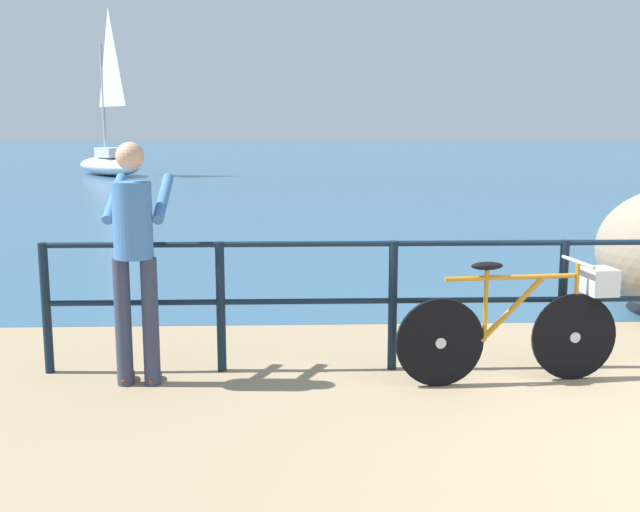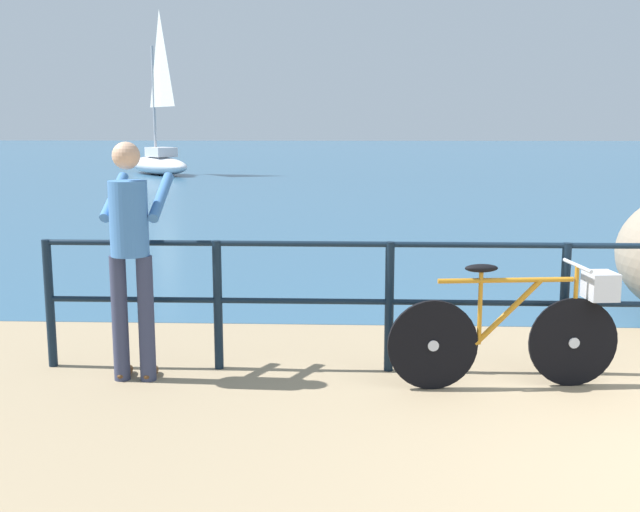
{
  "view_description": "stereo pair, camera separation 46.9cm",
  "coord_description": "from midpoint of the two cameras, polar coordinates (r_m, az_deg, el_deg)",
  "views": [
    {
      "loc": [
        -2.77,
        -3.97,
        1.89
      ],
      "look_at": [
        -2.55,
        2.16,
        0.84
      ],
      "focal_mm": 42.65,
      "sensor_mm": 36.0,
      "label": 1
    },
    {
      "loc": [
        -2.3,
        -3.96,
        1.89
      ],
      "look_at": [
        -2.55,
        2.16,
        0.84
      ],
      "focal_mm": 42.65,
      "sensor_mm": 36.0,
      "label": 2
    }
  ],
  "objects": [
    {
      "name": "ground_plane",
      "position": [
        24.18,
        8.43,
        5.05
      ],
      "size": [
        120.0,
        120.0,
        0.1
      ],
      "primitive_type": "cube",
      "color": "#937F60"
    },
    {
      "name": "sea_surface",
      "position": [
        52.19,
        5.22,
        7.65
      ],
      "size": [
        120.0,
        90.0,
        0.01
      ],
      "primitive_type": "cube",
      "color": "#2D5675",
      "rests_on": "ground_plane"
    },
    {
      "name": "bicycle",
      "position": [
        5.78,
        17.35,
        -5.0
      ],
      "size": [
        1.69,
        0.48,
        0.92
      ],
      "rotation": [
        0.0,
        0.0,
        0.11
      ],
      "color": "black",
      "rests_on": "ground_plane"
    },
    {
      "name": "person_at_railing",
      "position": [
        5.7,
        -11.73,
        0.46
      ],
      "size": [
        0.45,
        0.64,
        1.78
      ],
      "rotation": [
        0.0,
        0.0,
        1.55
      ],
      "color": "#333851",
      "rests_on": "ground_plane"
    },
    {
      "name": "sailboat",
      "position": [
        30.4,
        -11.58,
        7.33
      ],
      "size": [
        3.72,
        4.27,
        6.16
      ],
      "rotation": [
        0.0,
        0.0,
        2.23
      ],
      "color": "white",
      "rests_on": "sea_surface"
    }
  ]
}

